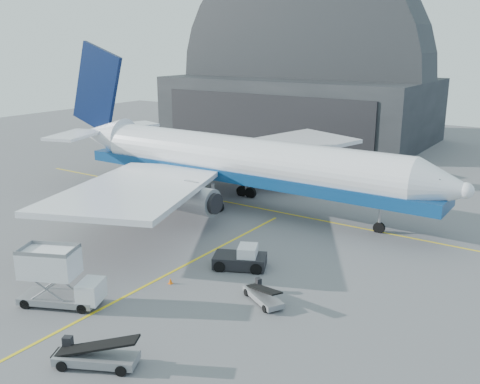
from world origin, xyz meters
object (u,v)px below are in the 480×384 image
Objects in this scene: catering_truck at (57,278)px; belt_loader_b at (263,295)px; airliner at (230,160)px; belt_loader_a at (95,356)px; pushback_tug at (241,259)px.

catering_truck is 15.06m from belt_loader_b.
belt_loader_b is (12.17, 8.73, -1.62)m from catering_truck.
belt_loader_a is (12.45, -31.91, -4.68)m from airliner.
airliner is at bearing 159.84° from belt_loader_b.
belt_loader_b is at bearing 45.73° from belt_loader_a.
catering_truck is at bearing -81.31° from airliner.
pushback_tug reaches higher than belt_loader_b.
belt_loader_a is at bearing -49.35° from catering_truck.
catering_truck is at bearing 128.60° from belt_loader_a.
pushback_tug is 16.86m from belt_loader_a.
airliner is 25.89m from belt_loader_b.
belt_loader_a is at bearing -78.30° from belt_loader_b.
belt_loader_b is at bearing -66.86° from pushback_tug.
pushback_tug is 1.22× the size of belt_loader_b.
pushback_tug is (7.37, 13.05, -1.35)m from catering_truck.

